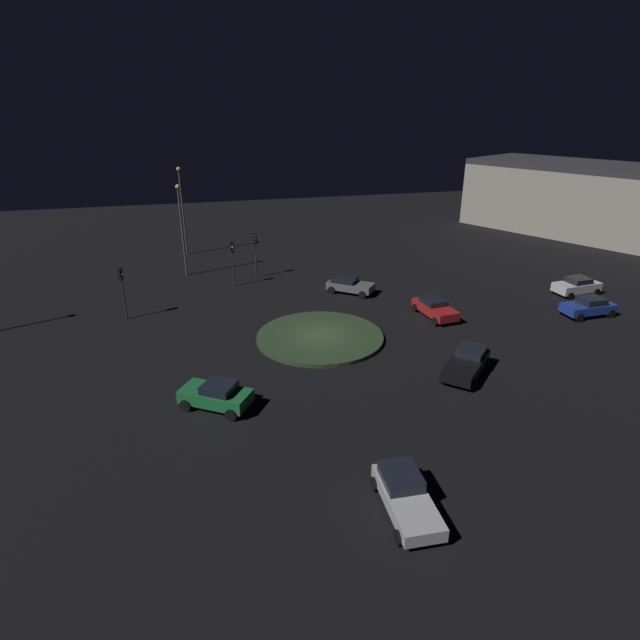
% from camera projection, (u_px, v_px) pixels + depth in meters
% --- Properties ---
extents(ground_plane, '(115.95, 115.95, 0.00)m').
position_uv_depth(ground_plane, '(320.00, 338.00, 37.05)').
color(ground_plane, black).
extents(roundabout_island, '(9.12, 9.12, 0.27)m').
position_uv_depth(roundabout_island, '(320.00, 337.00, 36.99)').
color(roundabout_island, '#2D4228').
rests_on(roundabout_island, ground_plane).
extents(car_silver, '(4.35, 2.15, 1.42)m').
position_uv_depth(car_silver, '(405.00, 495.00, 21.28)').
color(car_silver, silver).
rests_on(car_silver, ground_plane).
extents(car_red, '(4.37, 2.36, 1.42)m').
position_uv_depth(car_red, '(435.00, 308.00, 40.53)').
color(car_red, red).
rests_on(car_red, ground_plane).
extents(car_blue, '(2.08, 4.13, 1.52)m').
position_uv_depth(car_blue, '(588.00, 306.00, 40.70)').
color(car_blue, '#1E38A5').
rests_on(car_blue, ground_plane).
extents(car_green, '(3.62, 4.20, 1.53)m').
position_uv_depth(car_green, '(216.00, 395.00, 28.39)').
color(car_green, '#1E7238').
rests_on(car_green, ground_plane).
extents(car_grey, '(3.94, 4.26, 1.37)m').
position_uv_depth(car_grey, '(349.00, 285.00, 45.68)').
color(car_grey, slate).
rests_on(car_grey, ground_plane).
extents(car_white, '(2.31, 4.19, 1.52)m').
position_uv_depth(car_white, '(577.00, 286.00, 45.33)').
color(car_white, white).
rests_on(car_white, ground_plane).
extents(car_black, '(4.37, 4.41, 1.49)m').
position_uv_depth(car_black, '(467.00, 363.00, 31.91)').
color(car_black, black).
rests_on(car_black, ground_plane).
extents(traffic_light_west, '(0.39, 0.36, 4.18)m').
position_uv_depth(traffic_light_west, '(233.00, 255.00, 46.44)').
color(traffic_light_west, '#2D2D2D').
rests_on(traffic_light_west, ground_plane).
extents(traffic_light_west_near, '(0.38, 0.33, 4.28)m').
position_uv_depth(traffic_light_west_near, '(255.00, 247.00, 48.79)').
color(traffic_light_west_near, '#2D2D2D').
rests_on(traffic_light_west_near, ground_plane).
extents(traffic_light_southwest, '(0.37, 0.40, 4.13)m').
position_uv_depth(traffic_light_southwest, '(122.00, 283.00, 39.24)').
color(traffic_light_southwest, '#2D2D2D').
rests_on(traffic_light_southwest, ground_plane).
extents(streetlamp_west, '(0.46, 0.46, 9.44)m').
position_uv_depth(streetlamp_west, '(182.00, 203.00, 55.43)').
color(streetlamp_west, '#4C4C51').
rests_on(streetlamp_west, ground_plane).
extents(streetlamp_southwest, '(0.45, 0.45, 8.74)m').
position_uv_depth(streetlamp_southwest, '(181.00, 222.00, 48.55)').
color(streetlamp_southwest, '#4C4C51').
rests_on(streetlamp_southwest, ground_plane).
extents(store_building, '(35.62, 26.26, 8.70)m').
position_uv_depth(store_building, '(609.00, 202.00, 63.39)').
color(store_building, '#ADA893').
rests_on(store_building, ground_plane).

